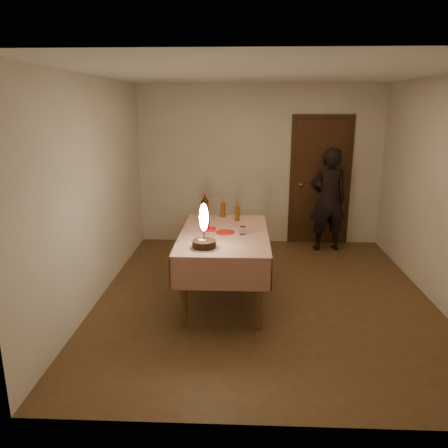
% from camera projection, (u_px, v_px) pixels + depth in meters
% --- Properties ---
extents(ground, '(4.00, 4.50, 0.01)m').
position_uv_depth(ground, '(264.00, 296.00, 5.37)').
color(ground, brown).
rests_on(ground, ground).
extents(room_shell, '(4.04, 4.54, 2.62)m').
position_uv_depth(room_shell, '(270.00, 161.00, 5.00)').
color(room_shell, silver).
rests_on(room_shell, ground).
extents(dining_table, '(1.02, 1.72, 0.83)m').
position_uv_depth(dining_table, '(224.00, 242.00, 5.12)').
color(dining_table, brown).
rests_on(dining_table, ground).
extents(birthday_cake, '(0.31, 0.31, 0.47)m').
position_uv_depth(birthday_cake, '(204.00, 236.00, 4.52)').
color(birthday_cake, white).
rests_on(birthday_cake, dining_table).
extents(red_plate, '(0.22, 0.22, 0.01)m').
position_uv_depth(red_plate, '(225.00, 232.00, 5.10)').
color(red_plate, red).
rests_on(red_plate, dining_table).
extents(red_cup, '(0.08, 0.08, 0.10)m').
position_uv_depth(red_cup, '(206.00, 226.00, 5.18)').
color(red_cup, '#B30C10').
rests_on(red_cup, dining_table).
extents(clear_cup, '(0.07, 0.07, 0.09)m').
position_uv_depth(clear_cup, '(243.00, 230.00, 5.03)').
color(clear_cup, silver).
rests_on(clear_cup, dining_table).
extents(napkin_stack, '(0.15, 0.15, 0.02)m').
position_uv_depth(napkin_stack, '(209.00, 229.00, 5.20)').
color(napkin_stack, '#B51416').
rests_on(napkin_stack, dining_table).
extents(cola_bottle, '(0.10, 0.10, 0.32)m').
position_uv_depth(cola_bottle, '(205.00, 206.00, 5.73)').
color(cola_bottle, black).
rests_on(cola_bottle, dining_table).
extents(amber_bottle_left, '(0.06, 0.06, 0.25)m').
position_uv_depth(amber_bottle_left, '(223.00, 208.00, 5.78)').
color(amber_bottle_left, '#5E3410').
rests_on(amber_bottle_left, dining_table).
extents(amber_bottle_right, '(0.06, 0.06, 0.25)m').
position_uv_depth(amber_bottle_right, '(237.00, 212.00, 5.59)').
color(amber_bottle_right, '#5E3410').
rests_on(amber_bottle_right, dining_table).
extents(photographer, '(0.65, 0.49, 1.64)m').
position_uv_depth(photographer, '(328.00, 200.00, 6.89)').
color(photographer, black).
rests_on(photographer, ground).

